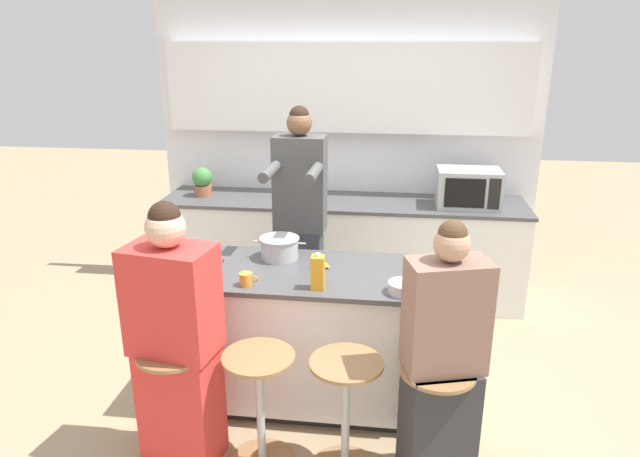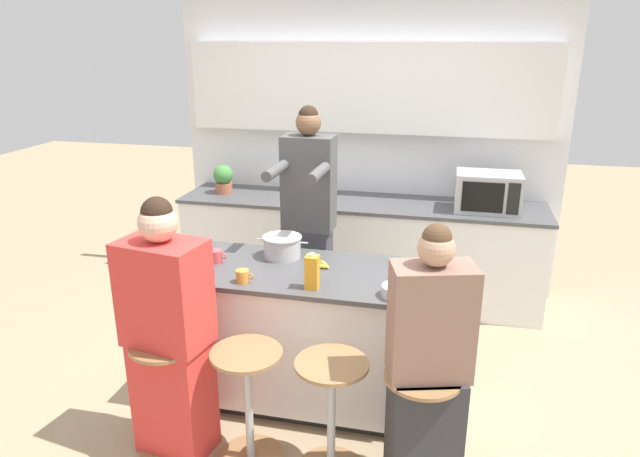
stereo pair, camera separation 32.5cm
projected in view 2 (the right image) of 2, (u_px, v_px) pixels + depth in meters
The scene contains 20 objects.
ground_plane at pixel (318, 397), 3.74m from camera, with size 16.00×16.00×0.00m, color tan.
wall_back at pixel (367, 120), 5.00m from camera, with size 3.38×0.22×2.70m.
back_counter at pixel (359, 249), 5.06m from camera, with size 3.14×0.65×0.89m.
kitchen_island at pixel (317, 336), 3.59m from camera, with size 1.71×0.72×0.89m.
bar_stool_leftmost at pixel (170, 392), 3.15m from camera, with size 0.38×0.38×0.68m.
bar_stool_center_left at pixel (249, 401), 3.07m from camera, with size 0.38×0.38×0.68m.
bar_stool_center_right at pixel (331, 413), 2.97m from camera, with size 0.38×0.38×0.68m.
bar_stool_rightmost at pixel (420, 428), 2.86m from camera, with size 0.38×0.38×0.68m.
person_cooking at pixel (309, 233), 4.09m from camera, with size 0.37×0.59×1.80m.
person_wrapped_blanket at pixel (169, 337), 3.06m from camera, with size 0.48×0.36×1.49m.
person_seated_near at pixel (427, 378), 2.78m from camera, with size 0.43×0.35×1.45m.
cooking_pot at pixel (282, 247), 3.66m from camera, with size 0.34×0.25×0.14m.
fruit_bowl at pixel (430, 281), 3.22m from camera, with size 0.17×0.17×0.08m.
mixing_bowl_steel at pixel (397, 291), 3.11m from camera, with size 0.18×0.18×0.06m.
coffee_cup_near at pixel (243, 276), 3.28m from camera, with size 0.11×0.08×0.08m.
coffee_cup_far at pixel (216, 256), 3.58m from camera, with size 0.11×0.08×0.08m.
banana_bunch at pixel (320, 265), 3.50m from camera, with size 0.13×0.09×0.04m.
juice_carton at pixel (312, 272), 3.19m from camera, with size 0.07×0.07×0.21m.
microwave at pixel (488, 192), 4.60m from camera, with size 0.51×0.35×0.32m.
potted_plant at pixel (223, 178), 5.14m from camera, with size 0.18×0.18×0.26m.
Camera 2 is at (0.74, -3.10, 2.24)m, focal length 32.00 mm.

